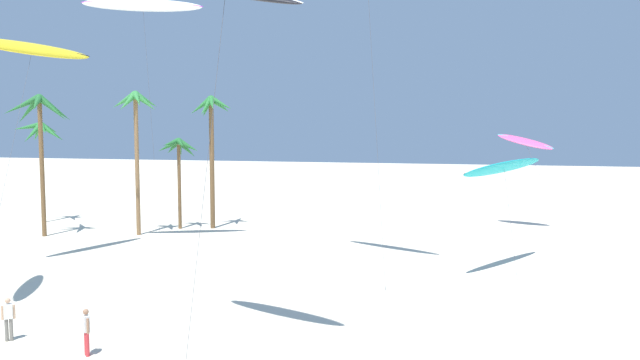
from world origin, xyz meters
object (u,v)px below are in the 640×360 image
palm_tree_2 (178,151)px  palm_tree_4 (212,121)px  palm_tree_1 (40,118)px  palm_tree_3 (136,114)px  flying_kite_6 (504,167)px  flying_kite_3 (143,5)px  flying_kite_1 (32,49)px  person_near_right (86,330)px  flying_kite_5 (525,142)px  person_foreground_walker (8,317)px  palm_tree_0 (42,136)px

palm_tree_2 → palm_tree_4: 3.71m
palm_tree_1 → palm_tree_4: palm_tree_4 is taller
palm_tree_1 → palm_tree_2: palm_tree_1 is taller
palm_tree_3 → flying_kite_6: palm_tree_3 is taller
palm_tree_2 → flying_kite_3: size_ratio=0.43×
flying_kite_1 → person_near_right: 21.71m
flying_kite_5 → person_foreground_walker: 40.40m
flying_kite_3 → palm_tree_1: bearing=170.8°
flying_kite_5 → person_near_right: (-17.22, -34.41, -6.26)m
palm_tree_0 → flying_kite_3: size_ratio=0.51×
palm_tree_1 → flying_kite_3: flying_kite_3 is taller
palm_tree_3 → flying_kite_5: bearing=20.9°
palm_tree_1 → palm_tree_3: bearing=20.0°
flying_kite_5 → palm_tree_2: bearing=-164.3°
palm_tree_3 → palm_tree_4: size_ratio=1.02×
palm_tree_1 → flying_kite_5: palm_tree_1 is taller
palm_tree_1 → flying_kite_3: bearing=-9.2°
palm_tree_3 → flying_kite_5: palm_tree_3 is taller
palm_tree_2 → palm_tree_4: (2.58, 0.97, 2.48)m
palm_tree_3 → person_foreground_walker: (8.18, -22.63, -8.47)m
flying_kite_3 → person_near_right: 26.31m
flying_kite_6 → palm_tree_3: bearing=169.2°
person_near_right → flying_kite_6: bearing=50.1°
palm_tree_1 → palm_tree_3: 7.16m
flying_kite_5 → person_near_right: flying_kite_5 is taller
palm_tree_4 → flying_kite_6: (22.87, -9.61, -2.85)m
flying_kite_1 → person_foreground_walker: (8.71, -12.25, -12.16)m
flying_kite_6 → palm_tree_4: bearing=157.2°
palm_tree_2 → flying_kite_3: 12.84m
palm_tree_4 → palm_tree_0: bearing=-177.0°
person_near_right → palm_tree_3: bearing=117.6°
palm_tree_1 → person_foreground_walker: palm_tree_1 is taller
flying_kite_5 → flying_kite_6: size_ratio=1.18×
palm_tree_0 → flying_kite_6: bearing=-12.8°
flying_kite_6 → person_near_right: 24.05m
palm_tree_2 → person_near_right: (10.38, -26.68, -5.49)m
flying_kite_1 → flying_kite_3: size_ratio=0.79×
flying_kite_6 → person_near_right: bearing=-129.9°
palm_tree_3 → person_near_right: size_ratio=6.40×
flying_kite_1 → palm_tree_3: bearing=87.1°
palm_tree_3 → person_near_right: bearing=-62.4°
palm_tree_3 → person_near_right: (12.11, -23.20, -8.45)m
palm_tree_1 → flying_kite_1: flying_kite_1 is taller
palm_tree_4 → flying_kite_3: size_ratio=0.64×
person_near_right → flying_kite_1: bearing=134.6°
palm_tree_2 → palm_tree_3: size_ratio=0.67×
flying_kite_3 → palm_tree_3: bearing=129.0°
palm_tree_4 → flying_kite_1: 16.14m
palm_tree_2 → palm_tree_4: size_ratio=0.68×
person_foreground_walker → flying_kite_6: bearing=42.6°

